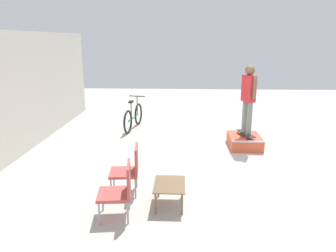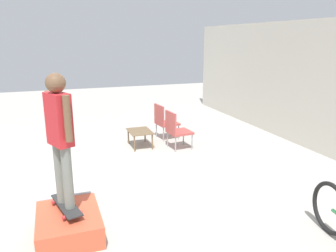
{
  "view_description": "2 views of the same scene",
  "coord_description": "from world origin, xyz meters",
  "px_view_note": "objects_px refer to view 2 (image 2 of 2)",
  "views": [
    {
      "loc": [
        -6.87,
        0.98,
        2.8
      ],
      "look_at": [
        0.34,
        1.32,
        0.88
      ],
      "focal_mm": 35.0,
      "sensor_mm": 36.0,
      "label": 1
    },
    {
      "loc": [
        5.71,
        -0.74,
        2.57
      ],
      "look_at": [
        0.13,
        1.27,
        0.98
      ],
      "focal_mm": 35.0,
      "sensor_mm": 36.0,
      "label": 2
    }
  ],
  "objects_px": {
    "skate_ramp_box": "(69,223)",
    "patio_chair_left": "(164,120)",
    "patio_chair_right": "(176,129)",
    "person_skater": "(60,130)",
    "coffee_table": "(140,133)",
    "skateboard_on_ramp": "(66,205)"
  },
  "relations": [
    {
      "from": "skateboard_on_ramp",
      "to": "coffee_table",
      "type": "relative_size",
      "value": 1.11
    },
    {
      "from": "coffee_table",
      "to": "patio_chair_right",
      "type": "distance_m",
      "value": 0.91
    },
    {
      "from": "skateboard_on_ramp",
      "to": "coffee_table",
      "type": "bearing_deg",
      "value": 135.13
    },
    {
      "from": "patio_chair_left",
      "to": "patio_chair_right",
      "type": "distance_m",
      "value": 0.87
    },
    {
      "from": "person_skater",
      "to": "patio_chair_left",
      "type": "bearing_deg",
      "value": 120.02
    },
    {
      "from": "skate_ramp_box",
      "to": "patio_chair_left",
      "type": "bearing_deg",
      "value": 144.47
    },
    {
      "from": "skate_ramp_box",
      "to": "patio_chair_right",
      "type": "relative_size",
      "value": 1.16
    },
    {
      "from": "skate_ramp_box",
      "to": "patio_chair_right",
      "type": "distance_m",
      "value": 3.88
    },
    {
      "from": "patio_chair_right",
      "to": "skateboard_on_ramp",
      "type": "bearing_deg",
      "value": 130.58
    },
    {
      "from": "person_skater",
      "to": "patio_chair_right",
      "type": "relative_size",
      "value": 1.92
    },
    {
      "from": "skate_ramp_box",
      "to": "patio_chair_left",
      "type": "distance_m",
      "value": 4.56
    },
    {
      "from": "skateboard_on_ramp",
      "to": "patio_chair_left",
      "type": "relative_size",
      "value": 0.88
    },
    {
      "from": "person_skater",
      "to": "patio_chair_left",
      "type": "xyz_separation_m",
      "value": [
        -3.63,
        2.65,
        -0.95
      ]
    },
    {
      "from": "skate_ramp_box",
      "to": "skateboard_on_ramp",
      "type": "relative_size",
      "value": 1.31
    },
    {
      "from": "skate_ramp_box",
      "to": "skateboard_on_ramp",
      "type": "bearing_deg",
      "value": -171.68
    },
    {
      "from": "coffee_table",
      "to": "patio_chair_left",
      "type": "distance_m",
      "value": 0.9
    },
    {
      "from": "skateboard_on_ramp",
      "to": "coffee_table",
      "type": "xyz_separation_m",
      "value": [
        -3.2,
        1.88,
        -0.04
      ]
    },
    {
      "from": "skate_ramp_box",
      "to": "skateboard_on_ramp",
      "type": "xyz_separation_m",
      "value": [
        -0.07,
        -0.01,
        0.24
      ]
    },
    {
      "from": "patio_chair_right",
      "to": "person_skater",
      "type": "bearing_deg",
      "value": 130.58
    },
    {
      "from": "person_skater",
      "to": "coffee_table",
      "type": "relative_size",
      "value": 2.42
    },
    {
      "from": "coffee_table",
      "to": "patio_chair_right",
      "type": "height_order",
      "value": "patio_chair_right"
    },
    {
      "from": "skateboard_on_ramp",
      "to": "person_skater",
      "type": "relative_size",
      "value": 0.46
    }
  ]
}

